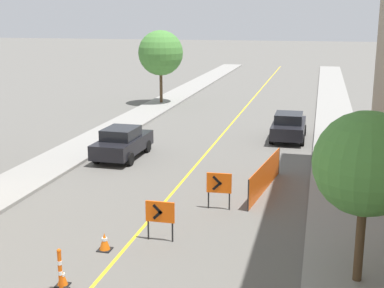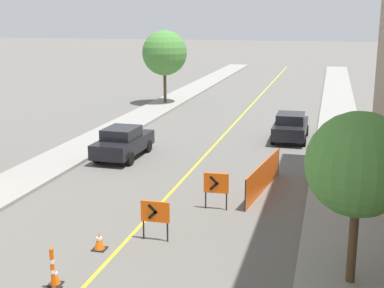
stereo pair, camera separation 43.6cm
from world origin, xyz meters
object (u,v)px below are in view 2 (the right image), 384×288
object	(u,v)px
traffic_cone_fourth	(55,276)
traffic_cone_fifth	(99,241)
parked_car_curb_near	(123,142)
street_tree_right_near	(359,165)
parked_car_curb_mid	(291,126)
delineator_post_rear	(53,272)
arrow_barricade_primary	(155,213)
street_tree_left_near	(165,53)
arrow_barricade_secondary	(216,185)

from	to	relation	value
traffic_cone_fourth	traffic_cone_fifth	bearing A→B (deg)	84.33
parked_car_curb_near	street_tree_right_near	xyz separation A→B (m)	(10.81, -10.88, 2.57)
traffic_cone_fifth	parked_car_curb_mid	world-z (taller)	parked_car_curb_mid
street_tree_right_near	traffic_cone_fourth	bearing A→B (deg)	-165.98
delineator_post_rear	parked_car_curb_mid	size ratio (longest dim) A/B	0.28
delineator_post_rear	parked_car_curb_near	xyz separation A→B (m)	(-3.23, 13.05, 0.28)
traffic_cone_fourth	arrow_barricade_primary	xyz separation A→B (m)	(1.69, 3.45, 0.68)
street_tree_left_near	street_tree_right_near	bearing A→B (deg)	-63.33
traffic_cone_fifth	parked_car_curb_near	xyz separation A→B (m)	(-3.37, 10.44, 0.52)
traffic_cone_fifth	street_tree_left_near	bearing A→B (deg)	103.18
parked_car_curb_near	parked_car_curb_mid	xyz separation A→B (m)	(7.91, 6.08, 0.00)
arrow_barricade_primary	parked_car_curb_mid	distance (m)	15.73
delineator_post_rear	street_tree_right_near	size ratio (longest dim) A/B	0.26
traffic_cone_fifth	arrow_barricade_secondary	size ratio (longest dim) A/B	0.40
traffic_cone_fourth	street_tree_right_near	bearing A→B (deg)	14.02
arrow_barricade_secondary	traffic_cone_fourth	bearing A→B (deg)	-116.52
street_tree_right_near	delineator_post_rear	bearing A→B (deg)	-163.97
parked_car_curb_near	parked_car_curb_mid	distance (m)	9.97
parked_car_curb_near	street_tree_left_near	xyz separation A→B (m)	(-2.94, 16.51, 3.31)
traffic_cone_fourth	delineator_post_rear	bearing A→B (deg)	-70.51
arrow_barricade_primary	parked_car_curb_mid	bearing A→B (deg)	78.73
street_tree_left_near	parked_car_curb_mid	bearing A→B (deg)	-43.88
arrow_barricade_secondary	parked_car_curb_mid	world-z (taller)	parked_car_curb_mid
arrow_barricade_primary	street_tree_left_near	size ratio (longest dim) A/B	0.23
traffic_cone_fifth	parked_car_curb_near	size ratio (longest dim) A/B	0.13
delineator_post_rear	parked_car_curb_near	distance (m)	13.45
parked_car_curb_near	street_tree_left_near	world-z (taller)	street_tree_left_near
delineator_post_rear	parked_car_curb_near	world-z (taller)	parked_car_curb_near
delineator_post_rear	parked_car_curb_mid	distance (m)	19.70
arrow_barricade_secondary	traffic_cone_fifth	bearing A→B (deg)	-124.80
parked_car_curb_near	street_tree_left_near	distance (m)	17.09
arrow_barricade_secondary	street_tree_right_near	bearing A→B (deg)	-48.11
traffic_cone_fifth	delineator_post_rear	bearing A→B (deg)	-93.08
traffic_cone_fourth	traffic_cone_fifth	world-z (taller)	traffic_cone_fifth
traffic_cone_fifth	arrow_barricade_primary	world-z (taller)	arrow_barricade_primary
traffic_cone_fourth	parked_car_curb_mid	size ratio (longest dim) A/B	0.11
traffic_cone_fourth	arrow_barricade_primary	bearing A→B (deg)	63.85
street_tree_left_near	traffic_cone_fourth	bearing A→B (deg)	-78.28
parked_car_curb_mid	traffic_cone_fourth	bearing A→B (deg)	-104.04
delineator_post_rear	street_tree_right_near	distance (m)	8.39
arrow_barricade_secondary	street_tree_left_near	bearing A→B (deg)	109.31
arrow_barricade_secondary	street_tree_left_near	xyz separation A→B (m)	(-9.06, 22.60, 3.15)
arrow_barricade_secondary	street_tree_right_near	size ratio (longest dim) A/B	0.30
traffic_cone_fourth	parked_car_curb_near	size ratio (longest dim) A/B	0.11
arrow_barricade_primary	traffic_cone_fourth	bearing A→B (deg)	-116.13
arrow_barricade_primary	street_tree_right_near	xyz separation A→B (m)	(5.98, -1.53, 2.46)
delineator_post_rear	street_tree_right_near	xyz separation A→B (m)	(7.58, 2.18, 2.86)
delineator_post_rear	street_tree_left_near	world-z (taller)	street_tree_left_near
arrow_barricade_secondary	parked_car_curb_mid	size ratio (longest dim) A/B	0.32
traffic_cone_fourth	parked_car_curb_mid	world-z (taller)	parked_car_curb_mid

